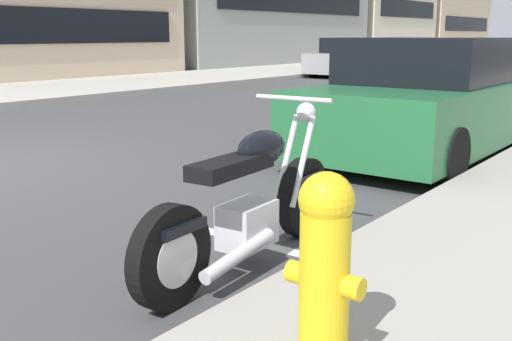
{
  "coord_description": "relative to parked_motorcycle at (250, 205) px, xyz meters",
  "views": [
    {
      "loc": [
        -3.47,
        -6.98,
        1.54
      ],
      "look_at": [
        -0.23,
        -4.54,
        0.63
      ],
      "focal_mm": 42.46,
      "sensor_mm": 36.0,
      "label": 1
    }
  ],
  "objects": [
    {
      "name": "sidewalk_far_curb",
      "position": [
        12.37,
        12.03,
        -0.35
      ],
      "size": [
        120.0,
        5.0,
        0.14
      ],
      "primitive_type": "cube",
      "color": "#ADA89E",
      "rests_on": "ground"
    },
    {
      "name": "parking_stall_stripe",
      "position": [
        0.37,
        0.27,
        -0.42
      ],
      "size": [
        0.12,
        2.2,
        0.01
      ],
      "primitive_type": "cube",
      "color": "silver",
      "rests_on": "ground"
    },
    {
      "name": "parked_car_far_down_curb",
      "position": [
        4.37,
        0.54,
        0.28
      ],
      "size": [
        4.05,
        1.96,
        1.5
      ],
      "rotation": [
        0.0,
        0.0,
        -0.01
      ],
      "color": "#236638",
      "rests_on": "ground"
    },
    {
      "name": "fire_hydrant",
      "position": [
        -0.97,
        -1.15,
        0.17
      ],
      "size": [
        0.24,
        0.36,
        0.84
      ],
      "color": "gold",
      "rests_on": "sidewalk_near_curb"
    },
    {
      "name": "parked_motorcycle",
      "position": [
        0.0,
        0.0,
        0.0
      ],
      "size": [
        2.18,
        0.62,
        1.11
      ],
      "rotation": [
        0.0,
        0.0,
        0.06
      ],
      "color": "black",
      "rests_on": "ground"
    },
    {
      "name": "car_opposite_curb",
      "position": [
        17.49,
        8.65,
        0.23
      ],
      "size": [
        4.15,
        1.91,
        1.42
      ],
      "rotation": [
        0.0,
        0.0,
        3.16
      ],
      "color": "gray",
      "rests_on": "ground"
    }
  ]
}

